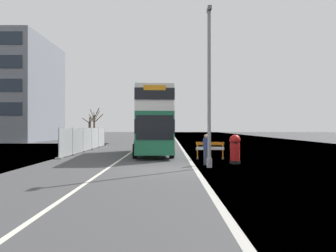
# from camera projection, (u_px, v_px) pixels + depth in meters

# --- Properties ---
(ground) EXTENTS (140.00, 280.00, 0.10)m
(ground) POSITION_uv_depth(u_px,v_px,m) (172.00, 170.00, 18.17)
(ground) COLOR #424244
(double_decker_bus) EXTENTS (3.39, 10.88, 4.89)m
(double_decker_bus) POSITION_uv_depth(u_px,v_px,m) (151.00, 121.00, 27.79)
(double_decker_bus) COLOR #1E6B47
(double_decker_bus) RESTS_ON ground
(lamppost_foreground) EXTENTS (0.29, 0.70, 8.43)m
(lamppost_foreground) POSITION_uv_depth(u_px,v_px,m) (208.00, 92.00, 18.94)
(lamppost_foreground) COLOR gray
(lamppost_foreground) RESTS_ON ground
(red_pillar_postbox) EXTENTS (0.63, 0.63, 1.69)m
(red_pillar_postbox) POSITION_uv_depth(u_px,v_px,m) (234.00, 148.00, 20.88)
(red_pillar_postbox) COLOR black
(red_pillar_postbox) RESTS_ON ground
(roadworks_barrier) EXTENTS (1.85, 0.61, 1.14)m
(roadworks_barrier) POSITION_uv_depth(u_px,v_px,m) (209.00, 148.00, 23.83)
(roadworks_barrier) COLOR orange
(roadworks_barrier) RESTS_ON ground
(construction_site_fence) EXTENTS (0.44, 17.20, 2.09)m
(construction_site_fence) POSITION_uv_depth(u_px,v_px,m) (86.00, 140.00, 32.32)
(construction_site_fence) COLOR #A8AAAD
(construction_site_fence) RESTS_ON ground
(car_oncoming_near) EXTENTS (2.06, 4.16, 2.29)m
(car_oncoming_near) POSITION_uv_depth(u_px,v_px,m) (159.00, 136.00, 44.99)
(car_oncoming_near) COLOR silver
(car_oncoming_near) RESTS_ON ground
(car_receding_mid) EXTENTS (2.10, 3.95, 2.03)m
(car_receding_mid) POSITION_uv_depth(u_px,v_px,m) (159.00, 135.00, 52.41)
(car_receding_mid) COLOR silver
(car_receding_mid) RESTS_ON ground
(car_receding_far) EXTENTS (1.98, 4.40, 2.10)m
(car_receding_far) POSITION_uv_depth(u_px,v_px,m) (162.00, 134.00, 59.60)
(car_receding_far) COLOR gray
(car_receding_far) RESTS_ON ground
(car_far_side) EXTENTS (1.92, 4.16, 2.11)m
(car_far_side) POSITION_uv_depth(u_px,v_px,m) (160.00, 133.00, 66.45)
(car_far_side) COLOR silver
(car_far_side) RESTS_ON ground
(bare_tree_far_verge_near) EXTENTS (2.14, 2.06, 4.11)m
(bare_tree_far_verge_near) POSITION_uv_depth(u_px,v_px,m) (89.00, 128.00, 60.53)
(bare_tree_far_verge_near) COLOR #4C3D2D
(bare_tree_far_verge_near) RESTS_ON ground
(bare_tree_far_verge_mid) EXTENTS (2.45, 2.37, 5.28)m
(bare_tree_far_verge_mid) POSITION_uv_depth(u_px,v_px,m) (94.00, 124.00, 59.80)
(bare_tree_far_verge_mid) COLOR #4C3D2D
(bare_tree_far_verge_mid) RESTS_ON ground
(pedestrian_at_kerb) EXTENTS (0.34, 0.34, 1.73)m
(pedestrian_at_kerb) POSITION_uv_depth(u_px,v_px,m) (205.00, 149.00, 20.24)
(pedestrian_at_kerb) COLOR #2D3342
(pedestrian_at_kerb) RESTS_ON ground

